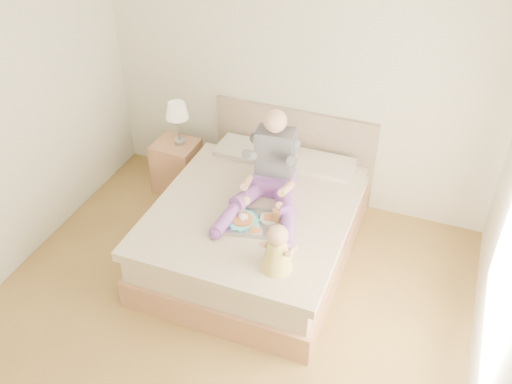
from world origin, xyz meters
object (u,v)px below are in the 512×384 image
(bed, at_px, (259,222))
(adult, at_px, (270,175))
(tray, at_px, (254,221))
(baby, at_px, (278,251))
(nightstand, at_px, (177,165))

(bed, xyz_separation_m, adult, (0.08, 0.04, 0.54))
(adult, relative_size, tray, 1.93)
(tray, relative_size, baby, 1.30)
(tray, bearing_deg, nightstand, 129.62)
(nightstand, xyz_separation_m, baby, (1.64, -1.41, 0.50))
(bed, height_order, nightstand, bed)
(adult, xyz_separation_m, tray, (0.00, -0.40, -0.21))
(nightstand, distance_m, baby, 2.22)
(bed, relative_size, nightstand, 3.95)
(adult, distance_m, baby, 0.90)
(nightstand, distance_m, adult, 1.52)
(baby, bearing_deg, adult, 121.31)
(bed, distance_m, baby, 1.01)
(nightstand, height_order, tray, tray)
(bed, bearing_deg, baby, -60.32)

